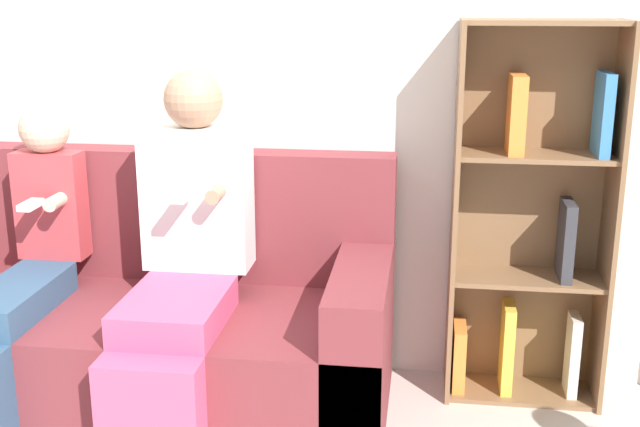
# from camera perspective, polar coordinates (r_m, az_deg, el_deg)

# --- Properties ---
(back_wall) EXTENTS (10.00, 0.06, 2.55)m
(back_wall) POSITION_cam_1_polar(r_m,az_deg,el_deg) (3.30, -11.07, 10.74)
(back_wall) COLOR silver
(back_wall) RESTS_ON ground_plane
(couch) EXTENTS (2.04, 0.81, 0.94)m
(couch) POSITION_cam_1_polar(r_m,az_deg,el_deg) (3.17, -14.06, -7.95)
(couch) COLOR maroon
(couch) RESTS_ON ground_plane
(adult_seated) EXTENTS (0.39, 0.78, 1.27)m
(adult_seated) POSITION_cam_1_polar(r_m,az_deg,el_deg) (2.87, -9.67, -2.65)
(adult_seated) COLOR #DB4C75
(adult_seated) RESTS_ON ground_plane
(child_seated) EXTENTS (0.26, 0.79, 1.13)m
(child_seated) POSITION_cam_1_polar(r_m,az_deg,el_deg) (3.09, -20.37, -3.62)
(child_seated) COLOR #335170
(child_seated) RESTS_ON ground_plane
(bookshelf) EXTENTS (0.58, 0.27, 1.44)m
(bookshelf) POSITION_cam_1_polar(r_m,az_deg,el_deg) (3.12, 14.75, -0.66)
(bookshelf) COLOR brown
(bookshelf) RESTS_ON ground_plane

